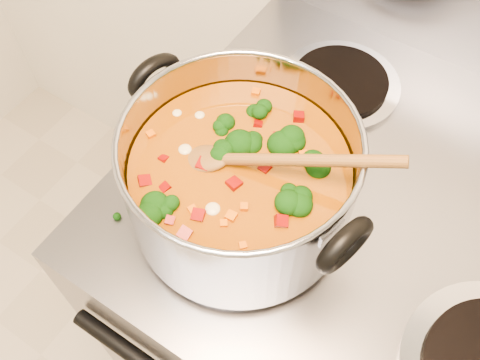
# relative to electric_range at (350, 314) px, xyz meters

# --- Properties ---
(electric_range) EXTENTS (0.78, 0.70, 1.08)m
(electric_range) POSITION_rel_electric_range_xyz_m (0.00, 0.00, 0.00)
(electric_range) COLOR gray
(electric_range) RESTS_ON ground
(stockpot) EXTENTS (0.35, 0.29, 0.17)m
(stockpot) POSITION_rel_electric_range_xyz_m (-0.19, -0.14, 0.54)
(stockpot) COLOR #9F9FA7
(stockpot) RESTS_ON electric_range
(wooden_spoon) EXTENTS (0.26, 0.12, 0.09)m
(wooden_spoon) POSITION_rel_electric_range_xyz_m (-0.18, -0.13, 0.59)
(wooden_spoon) COLOR brown
(wooden_spoon) RESTS_ON stockpot
(cooktop_crumbs) EXTENTS (0.24, 0.30, 0.01)m
(cooktop_crumbs) POSITION_rel_electric_range_xyz_m (-0.23, -0.20, 0.46)
(cooktop_crumbs) COLOR black
(cooktop_crumbs) RESTS_ON electric_range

